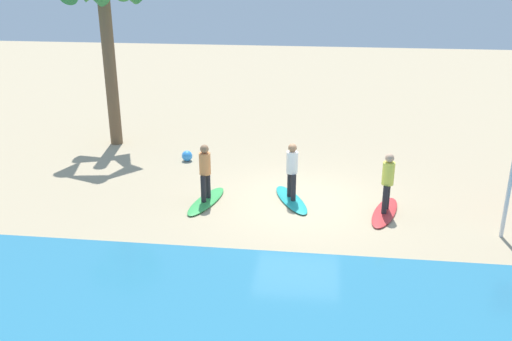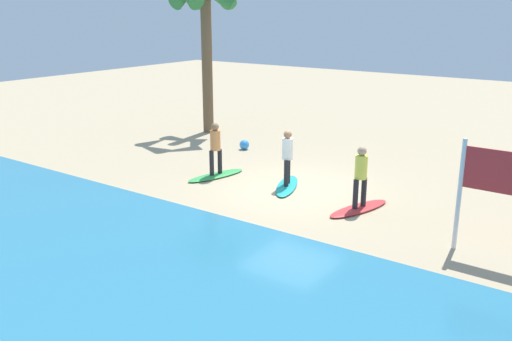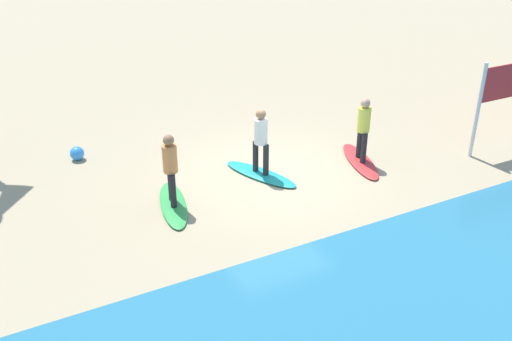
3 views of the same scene
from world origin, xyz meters
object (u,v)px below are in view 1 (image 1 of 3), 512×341
(surfboard_teal, at_px, (291,200))
(surfer_teal, at_px, (292,167))
(surfer_green, at_px, (205,168))
(beach_ball, at_px, (187,156))
(surfboard_red, at_px, (385,212))
(surfboard_green, at_px, (206,201))
(palm_tree, at_px, (104,0))
(surfer_red, at_px, (388,178))

(surfboard_teal, bearing_deg, surfer_teal, -23.32)
(surfer_green, xyz_separation_m, beach_ball, (1.36, -3.33, -0.86))
(surfer_green, height_order, beach_ball, surfer_green)
(beach_ball, bearing_deg, surfboard_red, 151.26)
(surfboard_teal, distance_m, surfboard_green, 2.43)
(surfboard_green, height_order, palm_tree, palm_tree)
(surfer_red, height_order, surfboard_green, surfer_red)
(surfer_red, relative_size, surfboard_green, 0.78)
(surfboard_green, xyz_separation_m, beach_ball, (1.36, -3.33, 0.14))
(surfboard_teal, xyz_separation_m, surfboard_green, (2.40, 0.39, 0.00))
(palm_tree, bearing_deg, surfer_teal, 146.51)
(surfer_red, bearing_deg, surfboard_teal, -11.67)
(surfboard_teal, relative_size, beach_ball, 5.78)
(surfer_green, height_order, palm_tree, palm_tree)
(surfer_red, distance_m, surfer_teal, 2.64)
(surfboard_green, bearing_deg, beach_ball, -144.51)
(surfer_red, xyz_separation_m, surfer_green, (4.98, -0.14, 0.00))
(surfboard_red, xyz_separation_m, palm_tree, (9.42, -5.05, 5.10))
(palm_tree, xyz_separation_m, beach_ball, (-3.08, 1.58, -4.97))
(surfer_teal, bearing_deg, surfboard_red, 168.33)
(beach_ball, bearing_deg, surfer_red, 151.26)
(surfer_red, bearing_deg, palm_tree, -28.23)
(surfer_teal, bearing_deg, surfer_green, 9.27)
(surfboard_red, height_order, palm_tree, palm_tree)
(surfboard_teal, xyz_separation_m, surfer_teal, (0.00, 0.00, 0.99))
(surfboard_red, height_order, surfboard_green, same)
(surfer_red, relative_size, surfboard_teal, 0.78)
(surfboard_teal, relative_size, palm_tree, 0.33)
(surfer_teal, xyz_separation_m, surfer_green, (2.40, 0.39, 0.00))
(surfboard_red, height_order, surfer_teal, surfer_teal)
(surfer_red, height_order, palm_tree, palm_tree)
(surfer_teal, xyz_separation_m, beach_ball, (3.75, -2.94, -0.86))
(surfer_green, bearing_deg, surfer_teal, -170.73)
(surfboard_teal, xyz_separation_m, beach_ball, (3.75, -2.94, 0.14))
(surfer_teal, relative_size, palm_tree, 0.26)
(surfer_red, bearing_deg, surfboard_green, -1.63)
(surfboard_red, relative_size, surfer_green, 1.28)
(surfboard_green, bearing_deg, palm_tree, -124.58)
(surfboard_red, bearing_deg, surfer_teal, -85.44)
(palm_tree, relative_size, beach_ball, 17.69)
(surfer_teal, height_order, palm_tree, palm_tree)
(surfer_red, distance_m, surfer_green, 4.98)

